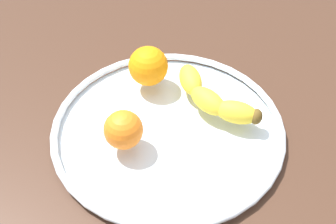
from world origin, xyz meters
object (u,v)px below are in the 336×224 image
at_px(orange_front_right, 125,132).
at_px(banana, 212,97).
at_px(fruit_bowl, 168,129).
at_px(orange_back_left, 148,66).

bearing_deg(orange_front_right, banana, 92.74).
height_order(banana, orange_front_right, orange_front_right).
relative_size(fruit_bowl, orange_back_left, 5.48).
bearing_deg(orange_front_right, fruit_bowl, 93.58).
bearing_deg(fruit_bowl, orange_front_right, -86.42).
xyz_separation_m(fruit_bowl, banana, (-0.00, 0.09, 0.03)).
relative_size(fruit_bowl, banana, 2.08).
xyz_separation_m(banana, orange_front_right, (0.01, -0.16, 0.01)).
height_order(fruit_bowl, orange_front_right, orange_front_right).
distance_m(banana, orange_front_right, 0.16).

